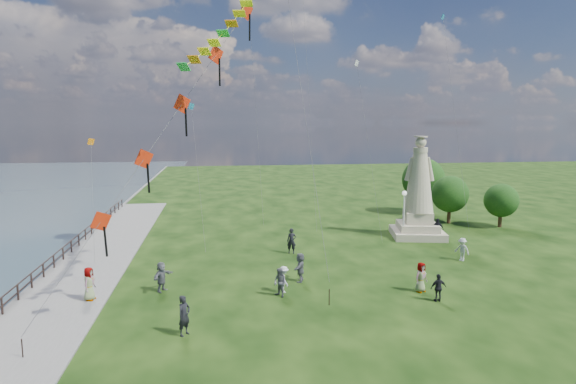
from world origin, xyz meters
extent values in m
cube|color=slate|center=(-16.50, 10.00, -0.20)|extent=(0.30, 160.00, 0.60)
cube|color=slate|center=(-14.00, 8.00, 0.05)|extent=(5.00, 60.00, 0.10)
cylinder|color=black|center=(-16.30, 4.00, 0.50)|extent=(0.11, 0.11, 1.00)
cylinder|color=black|center=(-16.30, 6.00, 0.50)|extent=(0.11, 0.11, 1.00)
cylinder|color=black|center=(-16.30, 8.00, 0.50)|extent=(0.11, 0.11, 1.00)
cylinder|color=black|center=(-16.30, 10.00, 0.50)|extent=(0.11, 0.11, 1.00)
cylinder|color=black|center=(-16.30, 12.00, 0.50)|extent=(0.11, 0.11, 1.00)
cylinder|color=black|center=(-16.30, 14.00, 0.50)|extent=(0.11, 0.11, 1.00)
cylinder|color=black|center=(-16.30, 16.00, 0.50)|extent=(0.11, 0.11, 1.00)
cylinder|color=black|center=(-16.30, 18.00, 0.50)|extent=(0.11, 0.11, 1.00)
cylinder|color=black|center=(-16.30, 20.00, 0.50)|extent=(0.11, 0.11, 1.00)
cylinder|color=black|center=(-16.30, 22.00, 0.50)|extent=(0.11, 0.11, 1.00)
cylinder|color=black|center=(-16.30, 24.00, 0.50)|extent=(0.11, 0.11, 1.00)
cylinder|color=black|center=(-16.30, 26.00, 0.50)|extent=(0.11, 0.11, 1.00)
cylinder|color=black|center=(-16.30, 28.00, 0.50)|extent=(0.11, 0.11, 1.00)
cylinder|color=black|center=(-16.30, 30.00, 0.50)|extent=(0.11, 0.11, 1.00)
cylinder|color=black|center=(-16.30, 32.00, 0.50)|extent=(0.11, 0.11, 1.00)
cylinder|color=black|center=(-16.30, 34.00, 0.50)|extent=(0.11, 0.11, 1.00)
cylinder|color=black|center=(-16.30, 36.00, 0.50)|extent=(0.11, 0.11, 1.00)
cube|color=black|center=(-16.30, 10.00, 0.98)|extent=(0.06, 52.00, 0.06)
cube|color=black|center=(-16.30, 10.00, 0.55)|extent=(0.06, 52.00, 0.06)
cube|color=tan|center=(11.71, 17.32, 0.30)|extent=(5.05, 5.05, 0.61)
cube|color=tan|center=(11.71, 17.32, 0.91)|extent=(3.85, 3.85, 0.61)
cube|color=tan|center=(11.71, 17.32, 1.72)|extent=(2.64, 2.64, 1.01)
cylinder|color=tan|center=(11.71, 17.32, 7.49)|extent=(1.44, 1.44, 0.41)
sphere|color=tan|center=(11.71, 17.32, 8.12)|extent=(0.93, 0.93, 0.93)
cylinder|color=tan|center=(11.71, 17.32, 8.61)|extent=(1.11, 1.11, 0.10)
cylinder|color=silver|center=(10.05, 16.39, 1.93)|extent=(0.12, 0.12, 3.86)
sphere|color=white|center=(10.05, 16.39, 3.98)|extent=(0.39, 0.39, 0.39)
cylinder|color=#382314|center=(17.10, 22.24, 0.89)|extent=(0.36, 0.36, 1.78)
sphere|color=black|center=(17.10, 22.24, 2.90)|extent=(3.57, 3.57, 3.57)
cylinder|color=#382314|center=(21.02, 19.83, 0.79)|extent=(0.36, 0.36, 1.57)
sphere|color=black|center=(21.02, 19.83, 2.55)|extent=(3.14, 3.14, 3.14)
cylinder|color=#382314|center=(16.70, 27.51, 1.14)|extent=(0.36, 0.36, 2.29)
sphere|color=black|center=(16.70, 27.51, 3.72)|extent=(4.58, 4.58, 4.58)
imported|color=black|center=(-6.99, 0.38, 0.95)|extent=(0.80, 0.82, 1.90)
imported|color=#595960|center=(-1.96, 4.68, 0.82)|extent=(0.86, 0.94, 1.65)
imported|color=silver|center=(-1.65, 5.34, 0.78)|extent=(0.72, 1.09, 1.55)
imported|color=black|center=(6.57, 2.67, 0.77)|extent=(0.91, 0.48, 1.55)
imported|color=#595960|center=(6.24, 4.24, 0.88)|extent=(1.00, 0.85, 1.76)
imported|color=#595960|center=(-8.66, 6.56, 0.88)|extent=(1.47, 1.76, 1.77)
imported|color=black|center=(0.11, 13.60, 0.96)|extent=(0.78, 0.60, 1.92)
imported|color=silver|center=(11.84, 9.89, 0.82)|extent=(1.05, 1.19, 1.65)
imported|color=black|center=(12.98, 16.19, 0.90)|extent=(1.16, 0.82, 1.79)
imported|color=#595960|center=(-12.41, 5.45, 0.93)|extent=(0.77, 1.02, 1.85)
imported|color=#595960|center=(-0.36, 7.13, 0.90)|extent=(1.24, 1.82, 1.80)
cylinder|color=black|center=(-13.50, -1.00, 0.45)|extent=(0.06, 0.06, 0.90)
cube|color=red|center=(-10.69, 1.52, 5.26)|extent=(0.87, 0.64, 1.03)
cube|color=black|center=(-10.51, 1.42, 4.31)|extent=(0.10, 0.28, 1.48)
cube|color=red|center=(-8.88, 3.14, 8.00)|extent=(0.87, 0.64, 1.03)
cube|color=black|center=(-8.70, 3.04, 7.05)|extent=(0.10, 0.28, 1.48)
cube|color=red|center=(-7.07, 4.76, 10.74)|extent=(0.87, 0.64, 1.03)
cube|color=black|center=(-6.89, 4.66, 9.79)|extent=(0.10, 0.28, 1.48)
cube|color=red|center=(-5.27, 6.38, 13.48)|extent=(0.87, 0.64, 1.03)
cube|color=black|center=(-5.09, 6.28, 12.53)|extent=(0.10, 0.28, 1.48)
cube|color=red|center=(-3.46, 8.00, 16.22)|extent=(0.87, 0.64, 1.03)
cube|color=black|center=(-3.28, 7.90, 15.27)|extent=(0.10, 0.28, 1.48)
cylinder|color=black|center=(0.50, 3.00, 0.45)|extent=(0.06, 0.06, 0.90)
cube|color=#F5FF15|center=(-3.72, 3.82, 15.65)|extent=(0.70, 0.68, 0.21)
cube|color=#F5FF15|center=(-4.11, 3.28, 15.03)|extent=(0.69, 0.69, 0.23)
cube|color=orange|center=(-4.51, 2.74, 14.44)|extent=(0.68, 0.69, 0.25)
cube|color=green|center=(-4.93, 2.21, 13.89)|extent=(0.67, 0.69, 0.26)
cube|color=#F5FF15|center=(-5.36, 1.68, 13.37)|extent=(0.65, 0.69, 0.28)
cube|color=#F5FF15|center=(-5.80, 1.16, 12.90)|extent=(0.64, 0.68, 0.29)
cube|color=orange|center=(-6.23, 0.64, 12.48)|extent=(0.62, 0.67, 0.30)
cube|color=green|center=(-6.66, 0.13, 12.11)|extent=(0.60, 0.66, 0.31)
cube|color=#186F92|center=(-7.30, 19.60, 11.10)|extent=(0.51, 0.39, 0.57)
cylinder|color=#595959|center=(-6.80, 17.10, 5.58)|extent=(1.02, 5.02, 11.06)
cube|color=silver|center=(6.96, 20.59, 14.94)|extent=(0.51, 0.39, 0.57)
cylinder|color=#595959|center=(7.46, 18.09, 7.49)|extent=(1.02, 5.02, 14.89)
cylinder|color=#595959|center=(-1.51, 26.12, 12.12)|extent=(1.02, 5.02, 24.14)
cube|color=orange|center=(-14.84, 17.58, 8.33)|extent=(0.51, 0.39, 0.57)
cylinder|color=#595959|center=(-14.34, 15.08, 4.19)|extent=(1.02, 5.01, 8.29)
cylinder|color=#595959|center=(2.93, 22.63, 14.93)|extent=(1.02, 5.02, 29.76)
cube|color=#186F92|center=(16.07, 23.27, 19.66)|extent=(0.51, 0.39, 0.57)
cylinder|color=#595959|center=(16.57, 20.77, 9.85)|extent=(1.02, 5.02, 19.61)
camera|label=1|loc=(-5.37, -21.22, 9.75)|focal=30.00mm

